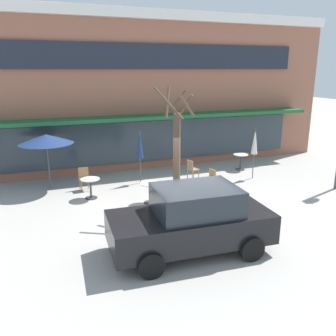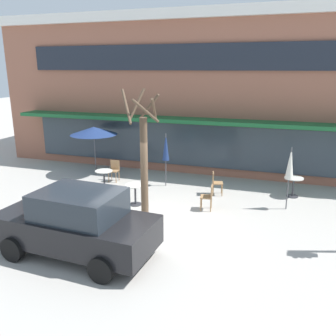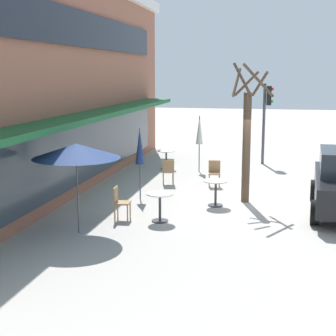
# 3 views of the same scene
# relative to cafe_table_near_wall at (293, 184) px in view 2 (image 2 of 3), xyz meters

# --- Properties ---
(ground_plane) EXTENTS (80.00, 80.00, 0.00)m
(ground_plane) POSITION_rel_cafe_table_near_wall_xyz_m (-4.38, -4.22, -0.52)
(ground_plane) COLOR #ADA8A0
(building_facade) EXTENTS (19.93, 9.10, 7.20)m
(building_facade) POSITION_rel_cafe_table_near_wall_xyz_m (-4.38, 5.75, 3.08)
(building_facade) COLOR #935B47
(building_facade) RESTS_ON ground
(cafe_table_near_wall) EXTENTS (0.70, 0.70, 0.76)m
(cafe_table_near_wall) POSITION_rel_cafe_table_near_wall_xyz_m (0.00, 0.00, 0.00)
(cafe_table_near_wall) COLOR #333338
(cafe_table_near_wall) RESTS_ON ground
(cafe_table_streetside) EXTENTS (0.70, 0.70, 0.76)m
(cafe_table_streetside) POSITION_rel_cafe_table_near_wall_xyz_m (-7.27, -1.40, 0.00)
(cafe_table_streetside) COLOR #333338
(cafe_table_streetside) RESTS_ON ground
(cafe_table_by_tree) EXTENTS (0.70, 0.70, 0.76)m
(cafe_table_by_tree) POSITION_rel_cafe_table_near_wall_xyz_m (-5.37, -2.64, 0.00)
(cafe_table_by_tree) COLOR #333338
(cafe_table_by_tree) RESTS_ON ground
(patio_umbrella_green_folded) EXTENTS (2.10, 2.10, 2.20)m
(patio_umbrella_green_folded) POSITION_rel_cafe_table_near_wall_xyz_m (-8.62, 0.32, 1.51)
(patio_umbrella_green_folded) COLOR #4C4C51
(patio_umbrella_green_folded) RESTS_ON ground
(patio_umbrella_cream_folded) EXTENTS (0.28, 0.28, 2.20)m
(patio_umbrella_cream_folded) POSITION_rel_cafe_table_near_wall_xyz_m (-5.02, -0.26, 1.11)
(patio_umbrella_cream_folded) COLOR #4C4C51
(patio_umbrella_cream_folded) RESTS_ON ground
(patio_umbrella_corner_open) EXTENTS (0.28, 0.28, 2.20)m
(patio_umbrella_corner_open) POSITION_rel_cafe_table_near_wall_xyz_m (-0.22, -1.37, 1.11)
(patio_umbrella_corner_open) COLOR #4C4C51
(patio_umbrella_corner_open) RESTS_ON ground
(cafe_chair_0) EXTENTS (0.43, 0.43, 0.89)m
(cafe_chair_0) POSITION_rel_cafe_table_near_wall_xyz_m (-7.35, -0.32, 0.01)
(cafe_chair_0) COLOR #9E754C
(cafe_chair_0) RESTS_ON ground
(cafe_chair_1) EXTENTS (0.45, 0.45, 0.89)m
(cafe_chair_1) POSITION_rel_cafe_table_near_wall_xyz_m (-2.79, -2.28, 0.01)
(cafe_chair_1) COLOR #9E754C
(cafe_chair_1) RESTS_ON ground
(cafe_chair_2) EXTENTS (0.48, 0.48, 0.89)m
(cafe_chair_2) POSITION_rel_cafe_table_near_wall_xyz_m (-2.85, -0.69, 0.01)
(cafe_chair_2) COLOR #9E754C
(cafe_chair_2) RESTS_ON ground
(parked_sedan) EXTENTS (4.30, 2.20, 1.76)m
(parked_sedan) POSITION_rel_cafe_table_near_wall_xyz_m (-5.41, -6.33, 0.36)
(parked_sedan) COLOR black
(parked_sedan) RESTS_ON ground
(street_tree) EXTENTS (1.35, 1.22, 4.14)m
(street_tree) POSITION_rel_cafe_table_near_wall_xyz_m (-4.68, -3.46, 1.43)
(street_tree) COLOR brown
(street_tree) RESTS_ON ground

